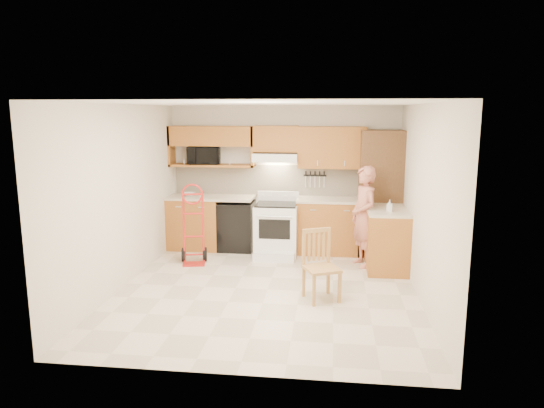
% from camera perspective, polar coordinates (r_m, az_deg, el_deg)
% --- Properties ---
extents(floor, '(4.00, 4.50, 0.02)m').
position_cam_1_polar(floor, '(6.87, -0.51, -9.91)').
color(floor, beige).
rests_on(floor, ground).
extents(ceiling, '(4.00, 4.50, 0.02)m').
position_cam_1_polar(ceiling, '(6.44, -0.54, 11.60)').
color(ceiling, white).
rests_on(ceiling, ground).
extents(wall_back, '(4.00, 0.02, 2.50)m').
position_cam_1_polar(wall_back, '(8.76, 1.38, 3.07)').
color(wall_back, beige).
rests_on(wall_back, ground).
extents(wall_front, '(4.00, 0.02, 2.50)m').
position_cam_1_polar(wall_front, '(4.36, -4.37, -4.70)').
color(wall_front, beige).
rests_on(wall_front, ground).
extents(wall_left, '(0.02, 4.50, 2.50)m').
position_cam_1_polar(wall_left, '(7.08, -16.88, 0.81)').
color(wall_left, beige).
rests_on(wall_left, ground).
extents(wall_right, '(0.02, 4.50, 2.50)m').
position_cam_1_polar(wall_right, '(6.59, 17.08, 0.10)').
color(wall_right, beige).
rests_on(wall_right, ground).
extents(backsplash, '(3.92, 0.03, 0.55)m').
position_cam_1_polar(backsplash, '(8.74, 1.37, 2.73)').
color(backsplash, beige).
rests_on(backsplash, wall_back).
extents(lower_cab_left, '(0.90, 0.60, 0.90)m').
position_cam_1_polar(lower_cab_left, '(8.88, -8.85, -2.19)').
color(lower_cab_left, '#A55B29').
rests_on(lower_cab_left, ground).
extents(dishwasher, '(0.60, 0.60, 0.85)m').
position_cam_1_polar(dishwasher, '(8.72, -4.09, -2.50)').
color(dishwasher, black).
rests_on(dishwasher, ground).
extents(lower_cab_right, '(1.14, 0.60, 0.90)m').
position_cam_1_polar(lower_cab_right, '(8.56, 6.71, -2.63)').
color(lower_cab_right, '#A55B29').
rests_on(lower_cab_right, ground).
extents(countertop_left, '(1.50, 0.63, 0.04)m').
position_cam_1_polar(countertop_left, '(8.71, -7.04, 0.76)').
color(countertop_left, beige).
rests_on(countertop_left, lower_cab_left).
extents(countertop_right, '(1.14, 0.63, 0.04)m').
position_cam_1_polar(countertop_right, '(8.46, 6.77, 0.47)').
color(countertop_right, beige).
rests_on(countertop_right, lower_cab_right).
extents(cab_return_right, '(0.60, 1.00, 0.90)m').
position_cam_1_polar(cab_return_right, '(7.83, 13.07, -4.08)').
color(cab_return_right, '#A55B29').
rests_on(cab_return_right, ground).
extents(countertop_return, '(0.63, 1.00, 0.04)m').
position_cam_1_polar(countertop_return, '(7.72, 13.22, -0.71)').
color(countertop_return, beige).
rests_on(countertop_return, cab_return_right).
extents(pantry_tall, '(0.70, 0.60, 2.10)m').
position_cam_1_polar(pantry_tall, '(8.48, 12.34, 1.21)').
color(pantry_tall, brown).
rests_on(pantry_tall, ground).
extents(upper_cab_left, '(1.50, 0.33, 0.34)m').
position_cam_1_polar(upper_cab_left, '(8.73, -6.98, 7.79)').
color(upper_cab_left, '#A55B29').
rests_on(upper_cab_left, wall_back).
extents(upper_shelf_mw, '(1.50, 0.33, 0.04)m').
position_cam_1_polar(upper_shelf_mw, '(8.77, -6.91, 4.46)').
color(upper_shelf_mw, '#A55B29').
rests_on(upper_shelf_mw, wall_back).
extents(upper_cab_center, '(0.76, 0.33, 0.44)m').
position_cam_1_polar(upper_cab_center, '(8.53, 0.48, 7.53)').
color(upper_cab_center, '#A55B29').
rests_on(upper_cab_center, wall_back).
extents(upper_cab_right, '(1.14, 0.33, 0.70)m').
position_cam_1_polar(upper_cab_right, '(8.49, 6.91, 6.49)').
color(upper_cab_right, '#A55B29').
rests_on(upper_cab_right, wall_back).
extents(range_hood, '(0.76, 0.46, 0.14)m').
position_cam_1_polar(range_hood, '(8.49, 0.43, 5.42)').
color(range_hood, white).
rests_on(range_hood, wall_back).
extents(knife_strip, '(0.40, 0.05, 0.29)m').
position_cam_1_polar(knife_strip, '(8.67, 4.97, 2.89)').
color(knife_strip, black).
rests_on(knife_strip, backsplash).
extents(microwave, '(0.61, 0.45, 0.31)m').
position_cam_1_polar(microwave, '(8.79, -7.85, 5.59)').
color(microwave, black).
rests_on(microwave, upper_shelf_mw).
extents(range, '(0.71, 0.93, 1.05)m').
position_cam_1_polar(range, '(8.28, 0.47, -2.48)').
color(range, white).
rests_on(range, ground).
extents(person, '(0.57, 0.68, 1.58)m').
position_cam_1_polar(person, '(7.81, 10.53, -1.44)').
color(person, '#C06F5A').
rests_on(person, ground).
extents(hand_truck, '(0.54, 0.51, 1.16)m').
position_cam_1_polar(hand_truck, '(7.95, -9.08, -2.75)').
color(hand_truck, red).
rests_on(hand_truck, ground).
extents(dining_chair, '(0.56, 0.57, 0.91)m').
position_cam_1_polar(dining_chair, '(6.40, 5.74, -7.12)').
color(dining_chair, tan).
rests_on(dining_chair, ground).
extents(soap_bottle, '(0.10, 0.10, 0.18)m').
position_cam_1_polar(soap_bottle, '(7.52, 13.41, -0.18)').
color(soap_bottle, white).
rests_on(soap_bottle, countertop_return).
extents(bowl, '(0.26, 0.26, 0.05)m').
position_cam_1_polar(bowl, '(8.81, -9.52, 1.11)').
color(bowl, white).
rests_on(bowl, countertop_left).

